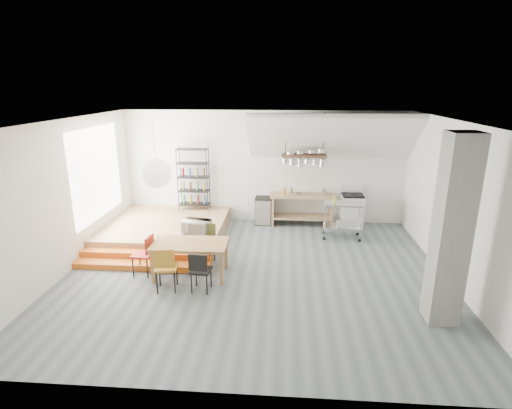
# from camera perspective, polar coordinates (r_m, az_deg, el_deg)

# --- Properties ---
(floor) EXTENTS (8.00, 8.00, 0.00)m
(floor) POSITION_cam_1_polar(r_m,az_deg,el_deg) (8.67, -0.19, -9.75)
(floor) COLOR #545E62
(floor) RESTS_ON ground
(wall_back) EXTENTS (8.00, 0.04, 3.20)m
(wall_back) POSITION_cam_1_polar(r_m,az_deg,el_deg) (11.48, 1.16, 5.33)
(wall_back) COLOR silver
(wall_back) RESTS_ON ground
(wall_left) EXTENTS (0.04, 7.00, 3.20)m
(wall_left) POSITION_cam_1_polar(r_m,az_deg,el_deg) (9.29, -25.63, 0.92)
(wall_left) COLOR silver
(wall_left) RESTS_ON ground
(wall_right) EXTENTS (0.04, 7.00, 3.20)m
(wall_right) POSITION_cam_1_polar(r_m,az_deg,el_deg) (8.75, 26.91, -0.15)
(wall_right) COLOR silver
(wall_right) RESTS_ON ground
(ceiling) EXTENTS (8.00, 7.00, 0.02)m
(ceiling) POSITION_cam_1_polar(r_m,az_deg,el_deg) (7.80, -0.21, 11.81)
(ceiling) COLOR white
(ceiling) RESTS_ON wall_back
(slope_ceiling) EXTENTS (4.40, 1.44, 1.32)m
(slope_ceiling) POSITION_cam_1_polar(r_m,az_deg,el_deg) (10.79, 10.73, 9.42)
(slope_ceiling) COLOR white
(slope_ceiling) RESTS_ON wall_back
(window_pane) EXTENTS (0.02, 2.50, 2.20)m
(window_pane) POSITION_cam_1_polar(r_m,az_deg,el_deg) (10.52, -21.73, 4.20)
(window_pane) COLOR white
(window_pane) RESTS_ON wall_left
(platform) EXTENTS (3.00, 3.00, 0.40)m
(platform) POSITION_cam_1_polar(r_m,az_deg,el_deg) (10.86, -12.64, -3.44)
(platform) COLOR olive
(platform) RESTS_ON ground
(step_lower) EXTENTS (3.00, 0.35, 0.13)m
(step_lower) POSITION_cam_1_polar(r_m,az_deg,el_deg) (9.21, -16.04, -8.35)
(step_lower) COLOR #CE6018
(step_lower) RESTS_ON ground
(step_upper) EXTENTS (3.00, 0.35, 0.27)m
(step_upper) POSITION_cam_1_polar(r_m,az_deg,el_deg) (9.48, -15.36, -7.11)
(step_upper) COLOR #CE6018
(step_upper) RESTS_ON ground
(concrete_column) EXTENTS (0.50, 0.50, 3.20)m
(concrete_column) POSITION_cam_1_polar(r_m,az_deg,el_deg) (7.17, 26.13, -3.50)
(concrete_column) COLOR slate
(concrete_column) RESTS_ON ground
(kitchen_counter) EXTENTS (1.80, 0.60, 0.91)m
(kitchen_counter) POSITION_cam_1_polar(r_m,az_deg,el_deg) (11.37, 6.58, 0.05)
(kitchen_counter) COLOR olive
(kitchen_counter) RESTS_ON ground
(stove) EXTENTS (0.60, 0.60, 1.18)m
(stove) POSITION_cam_1_polar(r_m,az_deg,el_deg) (11.57, 13.50, -0.78)
(stove) COLOR white
(stove) RESTS_ON ground
(pot_rack) EXTENTS (1.20, 0.50, 1.43)m
(pot_rack) POSITION_cam_1_polar(r_m,az_deg,el_deg) (10.85, 7.01, 6.55)
(pot_rack) COLOR #432A1B
(pot_rack) RESTS_ON ceiling
(wire_shelving) EXTENTS (0.88, 0.38, 1.80)m
(wire_shelving) POSITION_cam_1_polar(r_m,az_deg,el_deg) (11.53, -8.92, 3.79)
(wire_shelving) COLOR black
(wire_shelving) RESTS_ON platform
(microwave_shelf) EXTENTS (0.60, 0.40, 0.16)m
(microwave_shelf) POSITION_cam_1_polar(r_m,az_deg,el_deg) (9.34, -8.45, -4.30)
(microwave_shelf) COLOR olive
(microwave_shelf) RESTS_ON platform
(paper_lantern) EXTENTS (0.60, 0.60, 0.60)m
(paper_lantern) POSITION_cam_1_polar(r_m,az_deg,el_deg) (8.12, -14.08, 4.37)
(paper_lantern) COLOR white
(paper_lantern) RESTS_ON ceiling
(dining_table) EXTENTS (1.57, 0.90, 0.74)m
(dining_table) POSITION_cam_1_polar(r_m,az_deg,el_deg) (8.42, -9.42, -5.93)
(dining_table) COLOR brown
(dining_table) RESTS_ON ground
(chair_mustard) EXTENTS (0.48, 0.48, 0.92)m
(chair_mustard) POSITION_cam_1_polar(r_m,az_deg,el_deg) (7.92, -12.81, -8.48)
(chair_mustard) COLOR #AD771D
(chair_mustard) RESTS_ON ground
(chair_black) EXTENTS (0.41, 0.41, 0.83)m
(chair_black) POSITION_cam_1_polar(r_m,az_deg,el_deg) (7.80, -8.04, -9.05)
(chair_black) COLOR black
(chair_black) RESTS_ON ground
(chair_olive) EXTENTS (0.47, 0.47, 0.89)m
(chair_olive) POSITION_cam_1_polar(r_m,az_deg,el_deg) (9.06, -7.16, -4.99)
(chair_olive) COLOR brown
(chair_olive) RESTS_ON ground
(chair_red) EXTENTS (0.44, 0.44, 0.87)m
(chair_red) POSITION_cam_1_polar(r_m,az_deg,el_deg) (8.72, -15.50, -6.52)
(chair_red) COLOR red
(chair_red) RESTS_ON ground
(rolling_cart) EXTENTS (1.01, 0.62, 0.96)m
(rolling_cart) POSITION_cam_1_polar(r_m,az_deg,el_deg) (10.60, 12.25, -1.52)
(rolling_cart) COLOR silver
(rolling_cart) RESTS_ON ground
(mini_fridge) EXTENTS (0.46, 0.46, 0.78)m
(mini_fridge) POSITION_cam_1_polar(r_m,az_deg,el_deg) (11.50, 1.05, -0.88)
(mini_fridge) COLOR black
(mini_fridge) RESTS_ON ground
(microwave) EXTENTS (0.68, 0.53, 0.34)m
(microwave) POSITION_cam_1_polar(r_m,az_deg,el_deg) (9.27, -8.50, -3.23)
(microwave) COLOR beige
(microwave) RESTS_ON microwave_shelf
(bowl) EXTENTS (0.22, 0.22, 0.05)m
(bowl) POSITION_cam_1_polar(r_m,az_deg,el_deg) (11.24, 6.14, 1.50)
(bowl) COLOR silver
(bowl) RESTS_ON kitchen_counter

